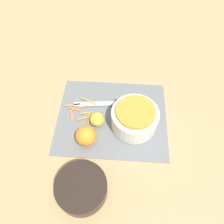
% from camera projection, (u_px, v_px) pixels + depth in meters
% --- Properties ---
extents(ground_plane, '(4.00, 4.00, 0.00)m').
position_uv_depth(ground_plane, '(112.00, 117.00, 0.85)').
color(ground_plane, tan).
extents(cutting_board, '(0.42, 0.35, 0.01)m').
position_uv_depth(cutting_board, '(112.00, 117.00, 0.85)').
color(cutting_board, slate).
rests_on(cutting_board, ground_plane).
extents(bowl_speckled, '(0.17, 0.17, 0.09)m').
position_uv_depth(bowl_speckled, '(135.00, 118.00, 0.79)').
color(bowl_speckled, silver).
rests_on(bowl_speckled, cutting_board).
extents(bowl_dark, '(0.16, 0.16, 0.06)m').
position_uv_depth(bowl_dark, '(82.00, 188.00, 0.67)').
color(bowl_dark, black).
rests_on(bowl_dark, ground_plane).
extents(knife, '(0.27, 0.05, 0.02)m').
position_uv_depth(knife, '(119.00, 103.00, 0.88)').
color(knife, '#232328').
rests_on(knife, cutting_board).
extents(orange_left, '(0.07, 0.07, 0.07)m').
position_uv_depth(orange_left, '(86.00, 136.00, 0.76)').
color(orange_left, orange).
rests_on(orange_left, cutting_board).
extents(lemon, '(0.05, 0.05, 0.05)m').
position_uv_depth(lemon, '(97.00, 119.00, 0.81)').
color(lemon, gold).
rests_on(lemon, cutting_board).
extents(peel_pile, '(0.13, 0.12, 0.01)m').
position_uv_depth(peel_pile, '(81.00, 110.00, 0.86)').
color(peel_pile, orange).
rests_on(peel_pile, cutting_board).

